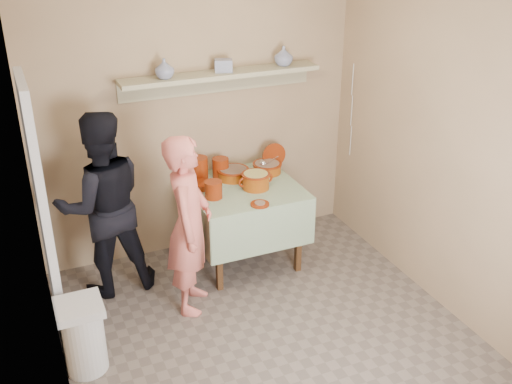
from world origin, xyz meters
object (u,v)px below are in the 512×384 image
person_cook (189,225)px  serving_table (243,198)px  person_helper (103,205)px  cazuela_rice (256,179)px  trash_bin (83,336)px

person_cook → serving_table: person_cook is taller
serving_table → person_helper: bearing=178.6°
serving_table → cazuela_rice: cazuela_rice is taller
serving_table → trash_bin: (-1.60, -0.93, -0.36)m
person_helper → cazuela_rice: (1.32, -0.12, 0.04)m
person_cook → serving_table: 0.83m
person_helper → serving_table: bearing=176.8°
person_helper → cazuela_rice: bearing=173.0°
person_helper → cazuela_rice: 1.33m
person_cook → trash_bin: 1.14m
serving_table → trash_bin: serving_table is taller
trash_bin → person_helper: bearing=69.0°
person_helper → serving_table: 1.24m
person_helper → trash_bin: 1.16m
person_cook → person_helper: bearing=73.9°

